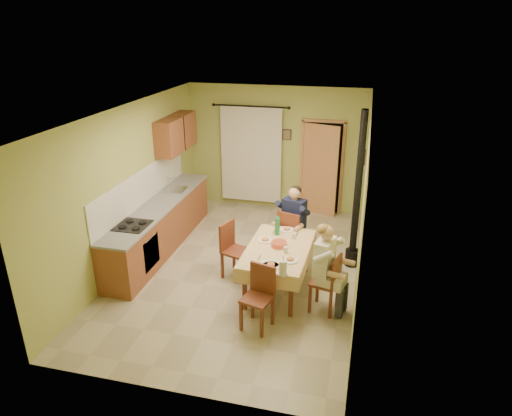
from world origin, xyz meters
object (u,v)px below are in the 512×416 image
(dining_table, at_px, (278,268))
(chair_near, at_px, (257,310))
(man_far, at_px, (293,216))
(man_right, at_px, (326,259))
(chair_left, at_px, (236,261))
(chair_right, at_px, (325,294))
(stove_flue, at_px, (356,213))
(chair_far, at_px, (292,245))

(dining_table, xyz_separation_m, chair_near, (-0.08, -1.05, -0.09))
(man_far, relative_size, man_right, 1.00)
(chair_left, relative_size, man_right, 0.70)
(chair_near, relative_size, chair_right, 1.01)
(dining_table, relative_size, chair_right, 1.78)
(man_far, bearing_deg, stove_flue, 20.51)
(dining_table, height_order, chair_far, chair_far)
(chair_near, relative_size, stove_flue, 0.34)
(chair_far, xyz_separation_m, chair_near, (-0.15, -2.08, -0.00))
(chair_right, distance_m, chair_left, 1.71)
(dining_table, xyz_separation_m, man_far, (0.07, 1.04, 0.50))
(man_far, relative_size, stove_flue, 0.50)
(man_far, bearing_deg, chair_far, -90.00)
(chair_right, height_order, chair_left, chair_left)
(chair_far, height_order, chair_right, chair_far)
(chair_near, distance_m, chair_right, 1.10)
(chair_near, distance_m, stove_flue, 2.58)
(man_far, height_order, stove_flue, stove_flue)
(chair_far, bearing_deg, chair_left, -118.73)
(chair_far, relative_size, chair_right, 1.07)
(chair_right, bearing_deg, man_right, 90.00)
(dining_table, bearing_deg, chair_near, -92.87)
(man_right, bearing_deg, chair_right, -90.00)
(chair_left, xyz_separation_m, man_right, (1.57, -0.64, 0.59))
(chair_right, xyz_separation_m, stove_flue, (0.34, 1.51, 0.74))
(chair_near, xyz_separation_m, man_right, (0.88, 0.64, 0.59))
(dining_table, height_order, man_far, man_far)
(chair_left, height_order, stove_flue, stove_flue)
(dining_table, distance_m, man_far, 1.16)
(chair_near, height_order, chair_right, chair_near)
(chair_far, bearing_deg, man_far, 90.00)
(chair_near, relative_size, man_far, 0.68)
(man_far, xyz_separation_m, man_right, (0.73, -1.45, 0.00))
(dining_table, relative_size, man_far, 1.19)
(dining_table, distance_m, chair_right, 0.91)
(dining_table, distance_m, chair_near, 1.06)
(chair_near, bearing_deg, man_right, -128.95)
(chair_far, distance_m, man_right, 1.72)
(chair_far, relative_size, stove_flue, 0.36)
(chair_right, distance_m, stove_flue, 1.71)
(chair_left, bearing_deg, dining_table, 90.70)
(dining_table, xyz_separation_m, stove_flue, (1.14, 1.10, 0.64))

